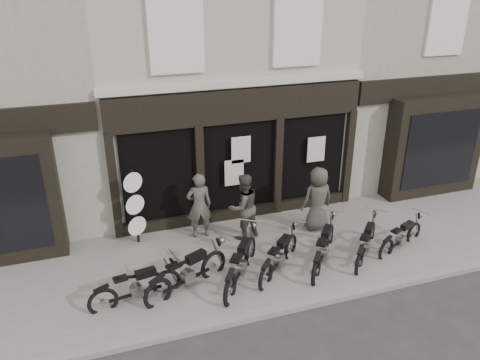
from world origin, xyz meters
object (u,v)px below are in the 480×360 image
object	(u,v)px
motorcycle_4	(323,250)
man_right	(318,199)
motorcycle_1	(188,275)
motorcycle_6	(401,239)
advert_sign_post	(136,210)
motorcycle_5	(366,245)
man_left	(199,206)
man_centre	(243,207)
motorcycle_0	(137,289)
motorcycle_2	(241,266)
motorcycle_3	(279,258)

from	to	relation	value
motorcycle_4	man_right	size ratio (longest dim) A/B	1.06
motorcycle_4	man_right	bearing A→B (deg)	18.57
motorcycle_1	motorcycle_6	bearing A→B (deg)	-25.99
advert_sign_post	motorcycle_5	bearing A→B (deg)	-48.91
motorcycle_5	man_right	xyz separation A→B (m)	(-0.58, 1.61, 0.63)
man_left	man_right	size ratio (longest dim) A/B	1.01
motorcycle_5	man_centre	distance (m)	3.28
man_right	man_centre	bearing A→B (deg)	-8.75
motorcycle_0	motorcycle_5	world-z (taller)	motorcycle_5
motorcycle_5	advert_sign_post	world-z (taller)	advert_sign_post
motorcycle_5	man_right	world-z (taller)	man_right
motorcycle_2	motorcycle_5	xyz separation A→B (m)	(3.31, -0.05, -0.05)
motorcycle_1	motorcycle_5	size ratio (longest dim) A/B	1.26
motorcycle_2	motorcycle_4	distance (m)	2.15
man_left	man_centre	distance (m)	1.17
motorcycle_1	motorcycle_2	xyz separation A→B (m)	(1.25, -0.04, 0.01)
motorcycle_0	motorcycle_2	xyz separation A→B (m)	(2.40, 0.05, 0.05)
motorcycle_3	motorcycle_6	size ratio (longest dim) A/B	0.95
motorcycle_6	man_left	distance (m)	5.34
motorcycle_4	motorcycle_5	distance (m)	1.16
motorcycle_5	man_left	size ratio (longest dim) A/B	0.92
motorcycle_2	motorcycle_6	distance (m)	4.38
motorcycle_0	man_left	size ratio (longest dim) A/B	1.12
motorcycle_0	motorcycle_1	xyz separation A→B (m)	(1.15, 0.09, 0.04)
man_right	man_left	bearing A→B (deg)	-14.28
man_left	man_right	world-z (taller)	man_left
motorcycle_4	motorcycle_5	xyz separation A→B (m)	(1.16, -0.06, -0.04)
motorcycle_1	motorcycle_4	bearing A→B (deg)	-25.80
motorcycle_5	man_centre	size ratio (longest dim) A/B	0.92
advert_sign_post	motorcycle_6	bearing A→B (deg)	-45.04
motorcycle_1	motorcycle_2	size ratio (longest dim) A/B	1.04
motorcycle_0	man_right	xyz separation A→B (m)	(5.14, 1.61, 0.63)
motorcycle_3	man_right	size ratio (longest dim) A/B	0.94
motorcycle_5	man_right	bearing A→B (deg)	63.48
motorcycle_2	man_left	xyz separation A→B (m)	(-0.44, 2.18, 0.59)
motorcycle_4	man_left	size ratio (longest dim) A/B	1.05
advert_sign_post	motorcycle_1	bearing A→B (deg)	-95.15
motorcycle_2	motorcycle_5	distance (m)	3.31
motorcycle_4	advert_sign_post	bearing A→B (deg)	100.15
motorcycle_4	man_left	xyz separation A→B (m)	(-2.59, 2.17, 0.60)
motorcycle_1	motorcycle_6	size ratio (longest dim) A/B	1.19
motorcycle_4	motorcycle_5	world-z (taller)	motorcycle_4
motorcycle_6	man_left	bearing A→B (deg)	132.94
motorcycle_2	man_left	size ratio (longest dim) A/B	1.12
motorcycle_2	advert_sign_post	distance (m)	3.21
man_left	man_right	distance (m)	3.23
man_right	motorcycle_5	bearing A→B (deg)	106.47
motorcycle_0	man_left	world-z (taller)	man_left
motorcycle_1	advert_sign_post	world-z (taller)	advert_sign_post
motorcycle_5	man_right	distance (m)	1.82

